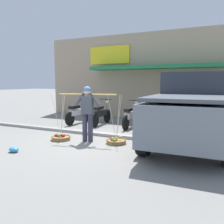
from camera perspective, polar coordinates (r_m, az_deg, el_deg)
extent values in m
plane|color=gray|center=(7.46, -4.49, -6.87)|extent=(90.00, 90.00, 0.00)
cube|color=gray|center=(8.05, -2.00, -5.44)|extent=(20.00, 0.24, 0.10)
cylinder|color=#38384C|center=(7.27, -6.58, -3.79)|extent=(0.15, 0.15, 0.86)
cylinder|color=#38384C|center=(7.21, -5.24, -3.87)|extent=(0.15, 0.15, 0.86)
cube|color=#474C56|center=(7.14, -5.98, 1.69)|extent=(0.37, 0.26, 0.54)
sphere|color=#E0B78E|center=(7.11, -6.02, 4.94)|extent=(0.21, 0.21, 0.21)
sphere|color=#4C70B2|center=(7.11, -6.03, 5.34)|extent=(0.22, 0.22, 0.22)
cylinder|color=#474C56|center=(7.21, -7.79, 3.08)|extent=(0.35, 0.15, 0.43)
cylinder|color=#474C56|center=(7.05, -4.17, 3.03)|extent=(0.35, 0.15, 0.43)
cylinder|color=tan|center=(7.12, -6.02, 4.26)|extent=(1.77, 0.39, 0.04)
cylinder|color=#9E7542|center=(7.68, -12.21, -6.27)|extent=(0.56, 0.56, 0.09)
torus|color=brown|center=(7.66, -12.22, -5.90)|extent=(0.61, 0.61, 0.05)
sphere|color=#669D3C|center=(7.67, -12.69, -5.56)|extent=(0.10, 0.10, 0.10)
sphere|color=red|center=(7.73, -13.22, -5.50)|extent=(0.09, 0.09, 0.09)
sphere|color=red|center=(7.67, -11.52, -5.60)|extent=(0.08, 0.08, 0.08)
sphere|color=red|center=(7.65, -11.90, -5.57)|extent=(0.10, 0.10, 0.10)
sphere|color=#AB1F1B|center=(7.75, -13.38, -5.51)|extent=(0.09, 0.09, 0.09)
cylinder|color=silver|center=(7.64, -11.76, -0.78)|extent=(0.01, 0.27, 1.36)
cylinder|color=silver|center=(7.56, -13.33, -0.91)|extent=(0.24, 0.14, 1.36)
cylinder|color=silver|center=(7.42, -11.98, -1.02)|extent=(0.24, 0.14, 1.36)
cylinder|color=#9E7542|center=(7.07, 1.03, -7.26)|extent=(0.56, 0.56, 0.09)
torus|color=brown|center=(7.06, 1.03, -6.87)|extent=(0.61, 0.61, 0.05)
sphere|color=red|center=(7.08, -0.03, -6.47)|extent=(0.10, 0.10, 0.10)
sphere|color=gold|center=(7.07, 1.04, -6.49)|extent=(0.10, 0.10, 0.10)
sphere|color=yellow|center=(7.12, 1.12, -6.46)|extent=(0.08, 0.08, 0.08)
sphere|color=#74B344|center=(7.04, 0.15, -6.55)|extent=(0.10, 0.10, 0.10)
sphere|color=#6FAC41|center=(7.06, 2.05, -6.11)|extent=(0.09, 0.09, 0.09)
sphere|color=#639A3A|center=(6.93, 0.54, -6.83)|extent=(0.08, 0.08, 0.08)
cylinder|color=silver|center=(7.04, 1.48, -1.30)|extent=(0.01, 0.27, 1.36)
cylinder|color=silver|center=(6.92, -0.03, -1.45)|extent=(0.24, 0.14, 1.36)
cylinder|color=silver|center=(6.82, 1.68, -1.58)|extent=(0.24, 0.14, 1.36)
cylinder|color=black|center=(11.06, -6.28, -0.74)|extent=(0.10, 0.58, 0.58)
cylinder|color=black|center=(10.06, -10.16, -1.61)|extent=(0.10, 0.58, 0.58)
cube|color=silver|center=(11.03, -6.30, 0.60)|extent=(0.15, 0.28, 0.06)
cube|color=silver|center=(10.44, -8.47, -0.03)|extent=(0.23, 0.91, 0.24)
cube|color=black|center=(10.27, -9.07, 1.18)|extent=(0.24, 0.57, 0.12)
cylinder|color=slate|center=(10.93, -6.60, 1.22)|extent=(0.07, 0.30, 0.76)
cylinder|color=black|center=(10.83, -6.86, 3.23)|extent=(0.54, 0.05, 0.04)
sphere|color=silver|center=(10.98, -6.39, 2.55)|extent=(0.11, 0.11, 0.11)
cylinder|color=black|center=(10.65, -1.17, -1.01)|extent=(0.11, 0.58, 0.58)
cylinder|color=black|center=(9.54, -4.15, -1.99)|extent=(0.11, 0.58, 0.58)
cube|color=black|center=(10.61, -1.18, 0.38)|extent=(0.15, 0.29, 0.06)
cube|color=black|center=(9.97, -2.83, -0.30)|extent=(0.25, 0.91, 0.24)
cube|color=black|center=(9.78, -3.29, 0.96)|extent=(0.25, 0.57, 0.12)
cylinder|color=slate|center=(10.51, -1.39, 1.02)|extent=(0.08, 0.30, 0.76)
cylinder|color=black|center=(10.40, -1.58, 3.11)|extent=(0.54, 0.06, 0.04)
sphere|color=silver|center=(10.56, -1.22, 2.41)|extent=(0.11, 0.11, 0.11)
cylinder|color=black|center=(10.11, 5.91, -1.49)|extent=(0.09, 0.58, 0.58)
cylinder|color=black|center=(8.96, 3.33, -2.58)|extent=(0.09, 0.58, 0.58)
cube|color=silver|center=(10.07, 5.93, -0.02)|extent=(0.14, 0.28, 0.06)
cube|color=silver|center=(9.41, 4.50, -0.77)|extent=(0.21, 0.90, 0.24)
cube|color=black|center=(9.21, 4.13, 0.57)|extent=(0.23, 0.56, 0.12)
cylinder|color=slate|center=(9.96, 5.75, 0.65)|extent=(0.06, 0.30, 0.76)
cylinder|color=black|center=(9.85, 5.63, 2.85)|extent=(0.54, 0.04, 0.04)
sphere|color=silver|center=(10.01, 5.92, 2.12)|extent=(0.11, 0.11, 0.11)
cylinder|color=black|center=(9.47, 11.69, -2.19)|extent=(0.10, 0.58, 0.58)
cylinder|color=black|center=(8.30, 9.37, -3.46)|extent=(0.10, 0.58, 0.58)
cube|color=red|center=(9.43, 11.73, -0.63)|extent=(0.15, 0.28, 0.06)
cube|color=red|center=(8.75, 10.45, -1.47)|extent=(0.23, 0.91, 0.24)
cube|color=black|center=(8.55, 10.13, -0.04)|extent=(0.24, 0.57, 0.12)
cylinder|color=slate|center=(9.32, 11.58, 0.08)|extent=(0.07, 0.30, 0.76)
cylinder|color=black|center=(9.20, 11.51, 2.44)|extent=(0.54, 0.05, 0.04)
sphere|color=silver|center=(9.37, 11.76, 1.65)|extent=(0.11, 0.11, 0.11)
cube|color=slate|center=(7.10, 18.49, -0.86)|extent=(2.02, 4.75, 0.96)
cube|color=#282D38|center=(7.86, 19.32, 6.14)|extent=(1.80, 1.93, 0.76)
cube|color=#4A5259|center=(6.00, 17.74, 3.32)|extent=(1.87, 2.40, 0.08)
cylinder|color=black|center=(8.73, 13.07, -2.42)|extent=(0.28, 0.77, 0.76)
cylinder|color=black|center=(5.95, 7.73, -6.78)|extent=(0.28, 0.77, 0.76)
cube|color=silver|center=(9.49, 19.77, -1.16)|extent=(0.44, 0.03, 0.12)
cube|color=tan|center=(13.92, 15.14, 8.14)|extent=(13.00, 5.00, 4.20)
cube|color=#237F47|center=(11.01, 12.35, 10.63)|extent=(7.15, 1.00, 0.16)
cube|color=yellow|center=(12.48, -0.64, 13.59)|extent=(2.20, 0.08, 0.90)
cube|color=black|center=(11.22, 22.46, 2.51)|extent=(1.10, 0.06, 2.00)
ellipsoid|color=#3393D1|center=(6.73, -22.61, -8.35)|extent=(0.28, 0.22, 0.14)
cube|color=olive|center=(9.31, 15.05, -3.27)|extent=(0.44, 0.36, 0.32)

